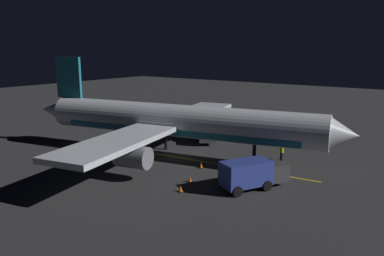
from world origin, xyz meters
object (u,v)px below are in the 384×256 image
(traffic_cone_near_right, at_px, (180,189))
(baggage_truck, at_px, (252,174))
(airliner, at_px, (172,122))
(traffic_cone_near_left, at_px, (201,166))
(traffic_cone_under_wing, at_px, (190,179))
(catering_truck, at_px, (204,132))
(ground_crew_worker, at_px, (282,152))

(traffic_cone_near_right, bearing_deg, baggage_truck, 132.77)
(airliner, xyz_separation_m, traffic_cone_near_left, (1.72, 5.06, -3.64))
(traffic_cone_under_wing, bearing_deg, traffic_cone_near_right, 17.60)
(baggage_truck, xyz_separation_m, traffic_cone_under_wing, (1.77, -5.24, -1.04))
(baggage_truck, height_order, traffic_cone_near_right, baggage_truck)
(catering_truck, bearing_deg, traffic_cone_near_right, 27.68)
(ground_crew_worker, height_order, traffic_cone_near_left, ground_crew_worker)
(traffic_cone_near_right, bearing_deg, airliner, -137.75)
(catering_truck, bearing_deg, baggage_truck, 47.34)
(traffic_cone_near_left, relative_size, traffic_cone_near_right, 1.00)
(catering_truck, height_order, traffic_cone_under_wing, catering_truck)
(traffic_cone_under_wing, bearing_deg, airliner, -130.83)
(airliner, height_order, traffic_cone_near_right, airliner)
(traffic_cone_near_left, bearing_deg, catering_truck, -147.60)
(airliner, height_order, baggage_truck, airliner)
(ground_crew_worker, relative_size, traffic_cone_near_left, 3.16)
(catering_truck, relative_size, ground_crew_worker, 3.29)
(catering_truck, xyz_separation_m, ground_crew_worker, (2.42, 11.68, -0.30))
(ground_crew_worker, bearing_deg, traffic_cone_near_left, -37.04)
(traffic_cone_near_right, bearing_deg, traffic_cone_near_left, -160.44)
(traffic_cone_near_left, bearing_deg, baggage_truck, 72.17)
(baggage_truck, height_order, traffic_cone_near_left, baggage_truck)
(ground_crew_worker, bearing_deg, catering_truck, -101.72)
(baggage_truck, distance_m, traffic_cone_under_wing, 5.63)
(baggage_truck, distance_m, catering_truck, 17.54)
(airliner, distance_m, traffic_cone_near_right, 11.45)
(traffic_cone_near_right, bearing_deg, traffic_cone_under_wing, -162.40)
(catering_truck, bearing_deg, ground_crew_worker, 78.28)
(baggage_truck, xyz_separation_m, ground_crew_worker, (-9.46, -1.22, -0.40))
(traffic_cone_near_right, relative_size, traffic_cone_under_wing, 1.00)
(airliner, distance_m, catering_truck, 8.52)
(baggage_truck, relative_size, catering_truck, 1.10)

